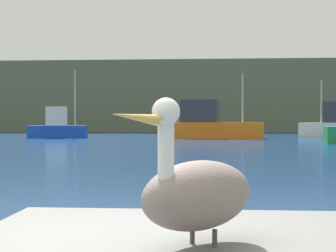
{
  "coord_description": "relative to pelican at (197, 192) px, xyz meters",
  "views": [
    {
      "loc": [
        1.0,
        -3.17,
        1.4
      ],
      "look_at": [
        -0.73,
        20.06,
        1.14
      ],
      "focal_mm": 55.92,
      "sensor_mm": 36.0,
      "label": 1
    }
  ],
  "objects": [
    {
      "name": "pelican",
      "position": [
        0.0,
        0.0,
        0.0
      ],
      "size": [
        0.88,
        1.14,
        0.87
      ],
      "rotation": [
        0.0,
        0.0,
        -2.16
      ],
      "color": "gray",
      "rests_on": "pier_dock"
    },
    {
      "name": "fishing_boat_blue",
      "position": [
        -11.74,
        37.51,
        -0.12
      ],
      "size": [
        4.63,
        1.79,
        5.37
      ],
      "rotation": [
        0.0,
        0.0,
        0.08
      ],
      "color": "blue",
      "rests_on": "ground"
    },
    {
      "name": "hillside_backdrop",
      "position": [
        -0.94,
        65.91,
        3.35
      ],
      "size": [
        140.0,
        14.19,
        8.65
      ],
      "primitive_type": "cube",
      "color": "#5B664C",
      "rests_on": "ground"
    },
    {
      "name": "fishing_boat_orange",
      "position": [
        0.22,
        37.58,
        0.05
      ],
      "size": [
        8.04,
        3.57,
        4.98
      ],
      "rotation": [
        0.0,
        0.0,
        -0.17
      ],
      "color": "orange",
      "rests_on": "ground"
    }
  ]
}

